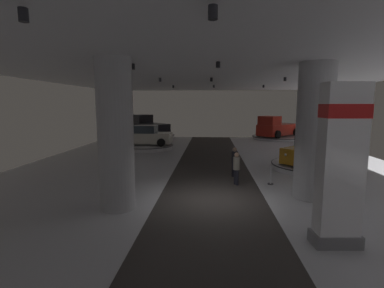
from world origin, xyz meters
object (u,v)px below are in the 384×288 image
(column_right, at_px, (314,132))
(pickup_truck_deep_left, at_px, (149,127))
(display_platform_deep_right, at_px, (277,137))
(visitor_walking_far, at_px, (236,166))
(column_left, at_px, (116,135))
(visitor_walking_near, at_px, (235,160))
(pickup_truck_deep_right, at_px, (276,128))
(brand_sign_pylon, at_px, (341,164))
(display_platform_mid_right, at_px, (312,166))
(display_platform_deep_left, at_px, (150,136))
(display_car_mid_right, at_px, (313,151))
(display_car_far_left, at_px, (147,136))
(display_platform_far_left, at_px, (148,146))

(column_right, height_order, pickup_truck_deep_left, column_right)
(display_platform_deep_right, relative_size, visitor_walking_far, 3.57)
(column_left, height_order, visitor_walking_near, column_left)
(pickup_truck_deep_right, xyz_separation_m, pickup_truck_deep_left, (-14.59, 0.69, 0.03))
(column_right, xyz_separation_m, brand_sign_pylon, (-0.73, -4.03, -0.47))
(column_right, xyz_separation_m, visitor_walking_near, (-2.89, 3.20, -1.84))
(pickup_truck_deep_right, bearing_deg, pickup_truck_deep_left, 177.28)
(display_platform_mid_right, height_order, display_platform_deep_left, display_platform_deep_left)
(display_car_mid_right, relative_size, pickup_truck_deep_right, 0.82)
(display_platform_deep_left, bearing_deg, display_platform_mid_right, -49.12)
(brand_sign_pylon, height_order, visitor_walking_near, brand_sign_pylon)
(brand_sign_pylon, bearing_deg, display_platform_mid_right, 73.96)
(column_left, height_order, display_platform_mid_right, column_left)
(display_car_far_left, bearing_deg, display_platform_deep_right, 30.79)
(brand_sign_pylon, height_order, display_platform_deep_right, brand_sign_pylon)
(column_right, height_order, display_car_mid_right, column_right)
(display_car_far_left, height_order, display_platform_deep_left, display_car_far_left)
(brand_sign_pylon, xyz_separation_m, visitor_walking_far, (-2.19, 5.68, -1.37))
(pickup_truck_deep_right, height_order, display_platform_deep_left, pickup_truck_deep_right)
(display_car_far_left, distance_m, visitor_walking_far, 12.69)
(display_platform_mid_right, bearing_deg, brand_sign_pylon, -106.04)
(column_left, distance_m, display_platform_mid_right, 12.08)
(column_right, bearing_deg, display_car_far_left, 128.27)
(pickup_truck_deep_right, xyz_separation_m, display_car_far_left, (-12.91, -7.60, -0.14))
(column_left, xyz_separation_m, display_platform_deep_right, (11.02, 21.86, -2.57))
(column_left, xyz_separation_m, visitor_walking_near, (4.74, 4.88, -1.84))
(column_right, relative_size, display_platform_mid_right, 1.15)
(brand_sign_pylon, bearing_deg, column_right, 79.73)
(brand_sign_pylon, distance_m, visitor_walking_near, 7.67)
(brand_sign_pylon, xyz_separation_m, display_car_mid_right, (2.69, 9.29, -1.19))
(display_platform_mid_right, height_order, pickup_truck_deep_right, pickup_truck_deep_right)
(column_left, distance_m, display_car_far_left, 14.29)
(display_platform_mid_right, bearing_deg, pickup_truck_deep_right, 85.21)
(column_right, bearing_deg, display_platform_deep_right, 80.45)
(display_car_far_left, xyz_separation_m, display_platform_deep_left, (-1.46, 8.06, -0.92))
(display_platform_deep_right, relative_size, display_platform_deep_left, 1.00)
(display_car_mid_right, xyz_separation_m, display_platform_deep_right, (1.44, 14.92, -0.92))
(column_right, relative_size, display_car_mid_right, 1.27)
(pickup_truck_deep_left, bearing_deg, display_platform_deep_left, -46.81)
(display_car_mid_right, bearing_deg, brand_sign_pylon, -106.14)
(display_platform_deep_right, height_order, pickup_truck_deep_left, pickup_truck_deep_left)
(display_car_mid_right, relative_size, visitor_walking_near, 2.72)
(brand_sign_pylon, relative_size, display_car_mid_right, 1.02)
(visitor_walking_far, bearing_deg, display_platform_far_left, 122.38)
(display_car_far_left, bearing_deg, pickup_truck_deep_left, 101.46)
(display_car_mid_right, bearing_deg, display_platform_deep_right, 84.49)
(column_left, xyz_separation_m, pickup_truck_deep_right, (10.79, 21.64, -1.50))
(pickup_truck_deep_right, bearing_deg, display_platform_deep_left, 178.17)
(column_left, height_order, display_platform_far_left, column_left)
(display_car_far_left, bearing_deg, display_car_mid_right, -31.24)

